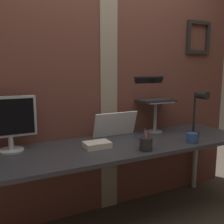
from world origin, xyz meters
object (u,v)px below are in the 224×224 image
monitor (9,120)px  desk_lamp (199,108)px  whiteboard_panel (115,124)px  coffee_mug (192,138)px  pen_cup (146,144)px  laptop (152,94)px

monitor → desk_lamp: size_ratio=1.01×
whiteboard_panel → coffee_mug: 0.67m
pen_cup → coffee_mug: pen_cup is taller
whiteboard_panel → desk_lamp: (0.70, -0.29, 0.14)m
whiteboard_panel → coffee_mug: size_ratio=3.23×
monitor → desk_lamp: (1.58, -0.26, 0.02)m
monitor → coffee_mug: bearing=-17.5°
desk_lamp → laptop: bearing=131.8°
desk_lamp → pen_cup: size_ratio=2.46×
monitor → pen_cup: monitor is taller
whiteboard_panel → monitor: bearing=-177.6°
laptop → coffee_mug: laptop is taller
desk_lamp → coffee_mug: size_ratio=3.22×
pen_cup → desk_lamp: bearing=14.2°
coffee_mug → laptop: bearing=97.4°
monitor → coffee_mug: 1.43m
whiteboard_panel → pen_cup: bearing=-87.6°
whiteboard_panel → desk_lamp: 0.77m
laptop → pen_cup: 0.70m
whiteboard_panel → desk_lamp: desk_lamp is taller
coffee_mug → pen_cup: bearing=180.0°
pen_cup → laptop: bearing=52.0°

